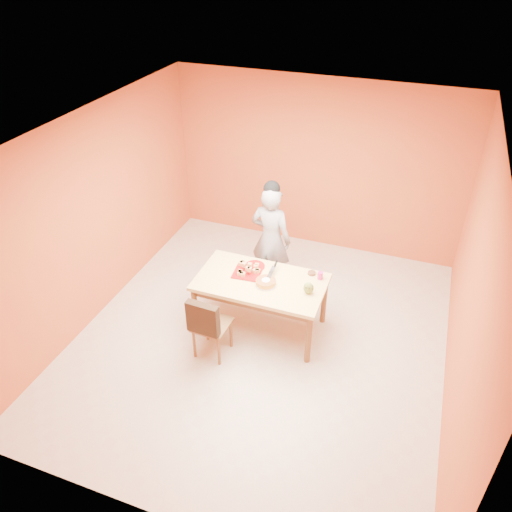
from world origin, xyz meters
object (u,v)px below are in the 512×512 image
(pastry_platter, at_px, (248,272))
(egg_ornament, at_px, (309,288))
(checker_tin, at_px, (312,273))
(dining_table, at_px, (261,287))
(magenta_glass, at_px, (320,276))
(sponge_cake, at_px, (266,282))
(person, at_px, (271,239))
(dining_chair, at_px, (211,324))
(red_dinner_plate, at_px, (255,266))

(pastry_platter, bearing_deg, egg_ornament, -9.45)
(pastry_platter, bearing_deg, checker_tin, 18.26)
(dining_table, height_order, magenta_glass, magenta_glass)
(sponge_cake, bearing_deg, pastry_platter, 152.70)
(person, bearing_deg, dining_table, 107.64)
(person, relative_size, sponge_cake, 6.51)
(pastry_platter, distance_m, sponge_cake, 0.34)
(person, xyz_separation_m, pastry_platter, (-0.04, -0.80, -0.03))
(sponge_cake, height_order, egg_ornament, egg_ornament)
(dining_table, distance_m, person, 0.92)
(dining_table, bearing_deg, checker_tin, 32.10)
(person, xyz_separation_m, sponge_cake, (0.26, -0.95, -0.00))
(dining_table, relative_size, egg_ornament, 10.27)
(dining_chair, xyz_separation_m, magenta_glass, (1.08, 0.94, 0.34))
(egg_ornament, distance_m, checker_tin, 0.40)
(checker_tin, bearing_deg, person, 143.41)
(person, height_order, pastry_platter, person)
(dining_table, distance_m, dining_chair, 0.79)
(red_dinner_plate, xyz_separation_m, egg_ornament, (0.79, -0.30, 0.07))
(red_dinner_plate, height_order, egg_ornament, egg_ornament)
(person, xyz_separation_m, egg_ornament, (0.79, -0.93, 0.03))
(person, xyz_separation_m, magenta_glass, (0.85, -0.60, 0.01))
(checker_tin, bearing_deg, dining_table, -147.90)
(person, bearing_deg, egg_ornament, 136.99)
(dining_chair, height_order, pastry_platter, dining_chair)
(pastry_platter, xyz_separation_m, red_dinner_plate, (0.04, 0.16, -0.00))
(red_dinner_plate, distance_m, checker_tin, 0.74)
(dining_chair, distance_m, egg_ornament, 1.24)
(pastry_platter, bearing_deg, dining_chair, -103.88)
(red_dinner_plate, height_order, sponge_cake, sponge_cake)
(egg_ornament, bearing_deg, dining_chair, -148.51)
(dining_chair, bearing_deg, sponge_cake, 53.54)
(pastry_platter, bearing_deg, dining_table, -24.29)
(pastry_platter, relative_size, checker_tin, 3.36)
(dining_chair, xyz_separation_m, person, (0.23, 1.54, 0.34))
(red_dinner_plate, height_order, checker_tin, checker_tin)
(dining_chair, distance_m, person, 1.59)
(sponge_cake, relative_size, egg_ornament, 1.58)
(dining_chair, height_order, checker_tin, dining_chair)
(dining_chair, height_order, egg_ornament, egg_ornament)
(egg_ornament, bearing_deg, checker_tin, 99.35)
(dining_chair, xyz_separation_m, red_dinner_plate, (0.22, 0.91, 0.30))
(pastry_platter, distance_m, magenta_glass, 0.91)
(person, height_order, red_dinner_plate, person)
(dining_chair, bearing_deg, magenta_glass, 43.79)
(magenta_glass, bearing_deg, red_dinner_plate, -177.90)
(dining_table, relative_size, magenta_glass, 16.50)
(person, bearing_deg, magenta_glass, 151.45)
(pastry_platter, xyz_separation_m, magenta_glass, (0.89, 0.19, 0.04))
(sponge_cake, bearing_deg, checker_tin, 40.84)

